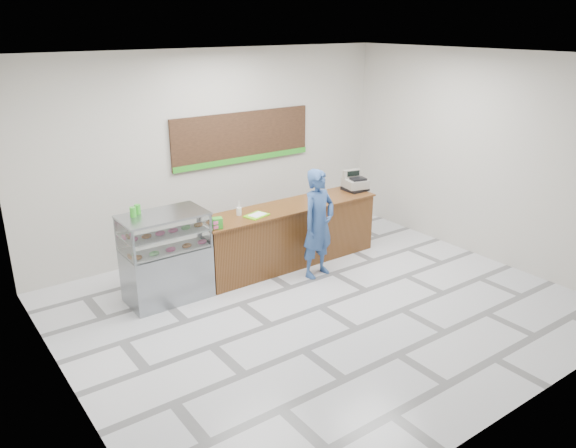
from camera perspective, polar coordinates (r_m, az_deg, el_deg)
floor at (r=8.26m, az=3.35°, el=-8.38°), size 7.00×7.00×0.00m
back_wall at (r=10.01m, az=-7.43°, el=7.29°), size 7.00×0.00×7.00m
ceiling at (r=7.28m, az=3.92°, el=16.62°), size 7.00×7.00×0.00m
sales_counter at (r=9.47m, az=0.08°, el=-1.09°), size 3.26×0.76×1.03m
display_case at (r=8.39m, az=-12.29°, el=-3.25°), size 1.22×0.72×1.33m
menu_board at (r=10.20m, az=-4.63°, el=8.69°), size 2.80×0.06×0.90m
cash_register at (r=10.20m, az=6.81°, el=4.16°), size 0.45×0.47×0.36m
card_terminal at (r=9.58m, az=3.90°, el=2.48°), size 0.11×0.16×0.04m
serving_tray at (r=8.81m, az=-3.21°, el=0.88°), size 0.42×0.35×0.02m
napkin_box at (r=8.66m, az=-8.60°, el=0.67°), size 0.14×0.14×0.12m
straw_cup at (r=8.86m, az=-5.00°, el=1.28°), size 0.08×0.08×0.12m
promo_box at (r=8.32m, az=-7.32°, el=0.08°), size 0.21×0.17×0.16m
donut_decal at (r=9.58m, az=2.95°, el=2.40°), size 0.14×0.14×0.00m
green_cup_left at (r=8.13m, az=-15.47°, el=1.18°), size 0.09×0.09×0.14m
green_cup_right at (r=8.25m, az=-15.04°, el=1.46°), size 0.09×0.09×0.14m
customer at (r=8.92m, az=3.11°, el=0.04°), size 0.71×0.53×1.77m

